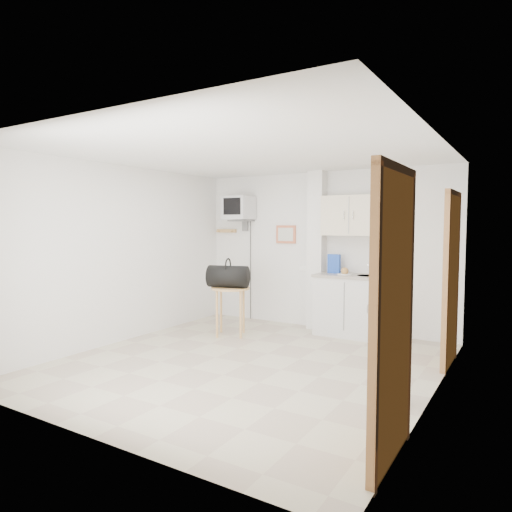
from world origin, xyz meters
The scene contains 7 objects.
ground centered at (0.00, 0.00, 0.00)m, with size 4.50×4.50×0.00m, color #C0B698.
room_envelope centered at (0.24, 0.09, 1.54)m, with size 4.24×4.54×2.55m.
kitchenette centered at (0.57, 2.00, 0.80)m, with size 1.03×0.58×2.10m.
crt_television centered at (-1.45, 2.02, 1.94)m, with size 0.44×0.45×2.15m.
round_table centered at (-0.96, 1.05, 0.62)m, with size 0.58×0.58×0.73m.
duffel_bag centered at (-0.98, 1.01, 0.90)m, with size 0.66×0.47×0.44m.
water_bottle centered at (1.89, -0.35, 0.15)m, with size 0.11×0.11×0.33m.
Camera 1 is at (2.89, -4.53, 1.67)m, focal length 32.00 mm.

